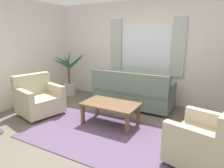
% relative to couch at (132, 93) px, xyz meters
% --- Properties ---
extents(ground_plane, '(6.24, 6.24, 0.00)m').
position_rel_couch_xyz_m(ground_plane, '(0.07, -1.57, -0.37)').
color(ground_plane, '#6B6056').
extents(wall_back, '(5.32, 0.12, 2.60)m').
position_rel_couch_xyz_m(wall_back, '(0.07, 0.69, 0.93)').
color(wall_back, silver).
rests_on(wall_back, ground_plane).
extents(wall_left, '(0.12, 4.40, 2.60)m').
position_rel_couch_xyz_m(wall_left, '(-2.59, -1.57, 0.93)').
color(wall_left, silver).
rests_on(wall_left, ground_plane).
extents(window_with_curtains, '(1.98, 0.07, 1.40)m').
position_rel_couch_xyz_m(window_with_curtains, '(0.07, 0.61, 1.08)').
color(window_with_curtains, white).
extents(area_rug, '(2.68, 1.69, 0.01)m').
position_rel_couch_xyz_m(area_rug, '(0.07, -1.57, -0.36)').
color(area_rug, '#604C6B').
rests_on(area_rug, ground_plane).
extents(couch, '(1.90, 0.82, 0.92)m').
position_rel_couch_xyz_m(couch, '(0.00, 0.00, 0.00)').
color(couch, slate).
rests_on(couch, ground_plane).
extents(armchair_left, '(1.00, 1.01, 0.88)m').
position_rel_couch_xyz_m(armchair_left, '(-1.67, -1.41, -0.01)').
color(armchair_left, '#BCB293').
rests_on(armchair_left, ground_plane).
extents(armchair_right, '(1.00, 1.01, 0.88)m').
position_rel_couch_xyz_m(armchair_right, '(1.79, -1.60, -0.01)').
color(armchair_right, '#BCB293').
rests_on(armchair_right, ground_plane).
extents(coffee_table, '(1.10, 0.64, 0.44)m').
position_rel_couch_xyz_m(coffee_table, '(0.01, -1.10, 0.01)').
color(coffee_table, brown).
rests_on(coffee_table, ground_plane).
extents(potted_plant, '(1.19, 1.03, 1.30)m').
position_rel_couch_xyz_m(potted_plant, '(-2.05, 0.09, 0.19)').
color(potted_plant, '#B7B2A8').
rests_on(potted_plant, ground_plane).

